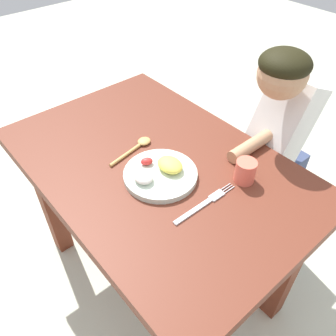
{
  "coord_description": "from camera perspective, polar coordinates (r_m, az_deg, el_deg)",
  "views": [
    {
      "loc": [
        0.69,
        -0.53,
        1.48
      ],
      "look_at": [
        0.07,
        -0.0,
        0.73
      ],
      "focal_mm": 36.71,
      "sensor_mm": 36.0,
      "label": 1
    }
  ],
  "objects": [
    {
      "name": "dining_table",
      "position": [
        1.24,
        -1.89,
        -3.31
      ],
      "size": [
        1.07,
        0.71,
        0.71
      ],
      "color": "#602B1D",
      "rests_on": "ground_plane"
    },
    {
      "name": "plate",
      "position": [
        1.09,
        -1.25,
        -0.84
      ],
      "size": [
        0.24,
        0.24,
        0.05
      ],
      "color": "silver",
      "rests_on": "dining_table"
    },
    {
      "name": "drinking_cup",
      "position": [
        1.09,
        12.71,
        -0.54
      ],
      "size": [
        0.07,
        0.07,
        0.08
      ],
      "primitive_type": "cylinder",
      "color": "#ED6752",
      "rests_on": "dining_table"
    },
    {
      "name": "fork",
      "position": [
        1.03,
        5.99,
        -5.97
      ],
      "size": [
        0.03,
        0.24,
        0.01
      ],
      "rotation": [
        0.0,
        0.0,
        1.56
      ],
      "color": "silver",
      "rests_on": "dining_table"
    },
    {
      "name": "ground_plane",
      "position": [
        1.71,
        -1.43,
        -17.13
      ],
      "size": [
        8.0,
        8.0,
        0.0
      ],
      "primitive_type": "plane",
      "color": "beige"
    },
    {
      "name": "person",
      "position": [
        1.45,
        17.18,
        1.48
      ],
      "size": [
        0.17,
        0.42,
        1.05
      ],
      "rotation": [
        0.0,
        0.0,
        3.14
      ],
      "color": "#394569",
      "rests_on": "ground_plane"
    },
    {
      "name": "spoon",
      "position": [
        1.22,
        -5.05,
        3.68
      ],
      "size": [
        0.06,
        0.19,
        0.02
      ],
      "rotation": [
        0.0,
        0.0,
        1.74
      ],
      "color": "tan",
      "rests_on": "dining_table"
    }
  ]
}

